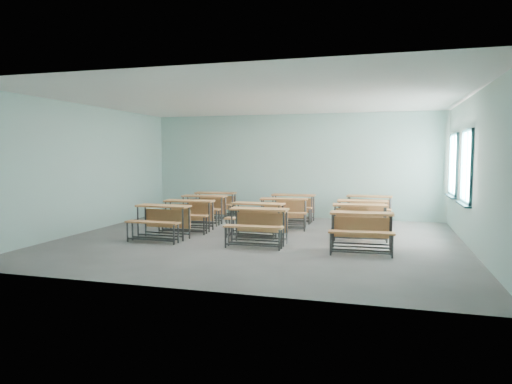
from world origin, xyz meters
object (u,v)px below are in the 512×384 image
desk_unit_r0c0 (161,217)px  desk_unit_r3c2 (369,205)px  desk_unit_r1c1 (256,214)px  desk_unit_r2c1 (283,208)px  desk_unit_r0c1 (258,221)px  desk_unit_r0c2 (361,226)px  desk_unit_r1c0 (188,211)px  desk_unit_r2c2 (362,211)px  desk_unit_r1c2 (360,216)px  desk_unit_r3c0 (215,201)px  desk_unit_r3c1 (293,203)px  desk_unit_r2c0 (203,205)px

desk_unit_r0c0 → desk_unit_r3c2: bearing=41.9°
desk_unit_r1c1 → desk_unit_r2c1: (0.37, 1.32, 0.00)m
desk_unit_r0c1 → desk_unit_r2c1: same height
desk_unit_r0c2 → desk_unit_r1c0: bearing=160.4°
desk_unit_r1c1 → desk_unit_r2c2: size_ratio=1.02×
desk_unit_r2c1 → desk_unit_r3c2: size_ratio=1.04×
desk_unit_r0c1 → desk_unit_r1c2: (2.08, 1.42, 0.00)m
desk_unit_r0c0 → desk_unit_r3c0: bearing=93.1°
desk_unit_r3c1 → desk_unit_r3c2: size_ratio=0.97×
desk_unit_r3c0 → desk_unit_r2c0: bearing=-91.7°
desk_unit_r0c0 → desk_unit_r1c1: bearing=29.7°
desk_unit_r1c0 → desk_unit_r2c1: bearing=22.2°
desk_unit_r1c0 → desk_unit_r3c2: (4.40, 2.62, 0.00)m
desk_unit_r0c1 → desk_unit_r1c1: same height
desk_unit_r0c1 → desk_unit_r2c1: size_ratio=0.94×
desk_unit_r2c1 → desk_unit_r3c1: same height
desk_unit_r2c1 → desk_unit_r0c1: bearing=-98.5°
desk_unit_r0c1 → desk_unit_r1c2: size_ratio=0.96×
desk_unit_r1c1 → desk_unit_r2c2: bearing=32.5°
desk_unit_r1c2 → desk_unit_r0c0: bearing=-167.1°
desk_unit_r1c2 → desk_unit_r3c0: size_ratio=1.00×
desk_unit_r1c0 → desk_unit_r3c0: size_ratio=1.00×
desk_unit_r0c2 → desk_unit_r2c1: 3.28m
desk_unit_r0c1 → desk_unit_r3c2: size_ratio=0.98×
desk_unit_r0c2 → desk_unit_r1c2: 1.52m
desk_unit_r1c1 → desk_unit_r2c0: (-2.02, 1.53, 0.00)m
desk_unit_r0c2 → desk_unit_r3c1: size_ratio=1.02×
desk_unit_r0c1 → desk_unit_r0c2: same height
desk_unit_r2c2 → desk_unit_r1c1: bearing=-152.9°
desk_unit_r1c2 → desk_unit_r2c1: bearing=149.8°
desk_unit_r0c2 → desk_unit_r2c1: (-2.15, 2.47, 0.00)m
desk_unit_r2c0 → desk_unit_r3c0: same height
desk_unit_r2c2 → desk_unit_r3c0: 4.69m
desk_unit_r0c2 → desk_unit_r3c2: 3.94m
desk_unit_r0c1 → desk_unit_r3c2: 4.42m
desk_unit_r0c0 → desk_unit_r3c0: (-0.11, 3.70, 0.00)m
desk_unit_r0c2 → desk_unit_r1c1: size_ratio=0.99×
desk_unit_r2c0 → desk_unit_r3c2: bearing=13.9°
desk_unit_r2c1 → desk_unit_r2c2: size_ratio=1.05×
desk_unit_r0c1 → desk_unit_r3c2: bearing=59.1°
desk_unit_r1c2 → desk_unit_r2c0: same height
desk_unit_r2c0 → desk_unit_r1c2: bearing=-16.2°
desk_unit_r0c2 → desk_unit_r3c0: same height
desk_unit_r3c1 → desk_unit_r3c2: same height
desk_unit_r1c0 → desk_unit_r2c0: bearing=91.3°
desk_unit_r0c0 → desk_unit_r3c1: size_ratio=1.01×
desk_unit_r3c0 → desk_unit_r3c2: same height
desk_unit_r1c2 → desk_unit_r2c0: 4.58m
desk_unit_r0c1 → desk_unit_r2c1: 2.37m
desk_unit_r1c1 → desk_unit_r3c0: (-2.09, 2.64, 0.00)m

